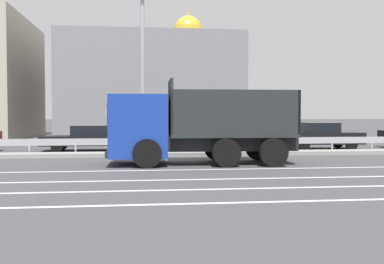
% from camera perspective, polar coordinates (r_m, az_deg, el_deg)
% --- Properties ---
extents(ground_plane, '(320.00, 320.00, 0.00)m').
position_cam_1_polar(ground_plane, '(19.00, -3.03, -3.51)').
color(ground_plane, '#424244').
extents(lane_strip_0, '(67.31, 0.16, 0.01)m').
position_cam_1_polar(lane_strip_0, '(15.57, 2.43, -4.77)').
color(lane_strip_0, silver).
rests_on(lane_strip_0, ground_plane).
extents(lane_strip_1, '(67.31, 0.16, 0.01)m').
position_cam_1_polar(lane_strip_1, '(13.31, 4.00, -5.97)').
color(lane_strip_1, silver).
rests_on(lane_strip_1, ground_plane).
extents(lane_strip_2, '(67.31, 0.16, 0.01)m').
position_cam_1_polar(lane_strip_2, '(11.62, 5.61, -7.18)').
color(lane_strip_2, silver).
rests_on(lane_strip_2, ground_plane).
extents(lane_strip_3, '(67.31, 0.16, 0.01)m').
position_cam_1_polar(lane_strip_3, '(9.92, 7.81, -8.82)').
color(lane_strip_3, silver).
rests_on(lane_strip_3, ground_plane).
extents(median_island, '(37.02, 1.10, 0.18)m').
position_cam_1_polar(median_island, '(20.67, -3.33, -2.79)').
color(median_island, gray).
rests_on(median_island, ground_plane).
extents(median_guardrail, '(67.31, 0.09, 0.78)m').
position_cam_1_polar(median_guardrail, '(21.44, -3.46, -1.33)').
color(median_guardrail, '#9EA0A5').
rests_on(median_guardrail, ground_plane).
extents(dump_truck, '(7.22, 2.79, 3.21)m').
position_cam_1_polar(dump_truck, '(17.15, -1.90, 0.24)').
color(dump_truck, '#19389E').
rests_on(dump_truck, ground_plane).
extents(median_road_sign, '(0.78, 0.16, 2.39)m').
position_cam_1_polar(median_road_sign, '(20.59, -9.80, 0.46)').
color(median_road_sign, white).
rests_on(median_road_sign, ground_plane).
extents(street_lamp_1, '(0.70, 1.98, 10.59)m').
position_cam_1_polar(street_lamp_1, '(20.90, -6.30, 12.88)').
color(street_lamp_1, '#ADADB2').
rests_on(street_lamp_1, ground_plane).
extents(parked_car_4, '(4.89, 1.86, 1.32)m').
position_cam_1_polar(parked_car_4, '(24.02, -12.85, -0.74)').
color(parked_car_4, black).
rests_on(parked_car_4, ground_plane).
extents(parked_car_5, '(4.79, 2.04, 1.32)m').
position_cam_1_polar(parked_car_5, '(23.78, 3.46, -0.70)').
color(parked_car_5, '#B27A14').
rests_on(parked_car_5, ground_plane).
extents(parked_car_6, '(4.22, 1.99, 1.46)m').
position_cam_1_polar(parked_car_6, '(25.52, 16.09, -0.47)').
color(parked_car_6, black).
rests_on(parked_car_6, ground_plane).
extents(background_building_1, '(12.93, 15.74, 7.62)m').
position_cam_1_polar(background_building_1, '(37.74, -5.39, 5.13)').
color(background_building_1, gray).
rests_on(background_building_1, ground_plane).
extents(church_tower, '(3.60, 3.60, 13.81)m').
position_cam_1_polar(church_tower, '(50.75, -0.49, 7.24)').
color(church_tower, silver).
rests_on(church_tower, ground_plane).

